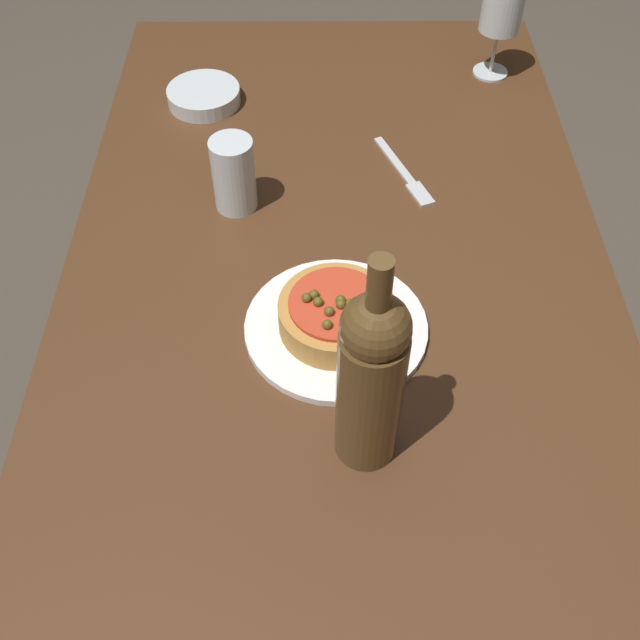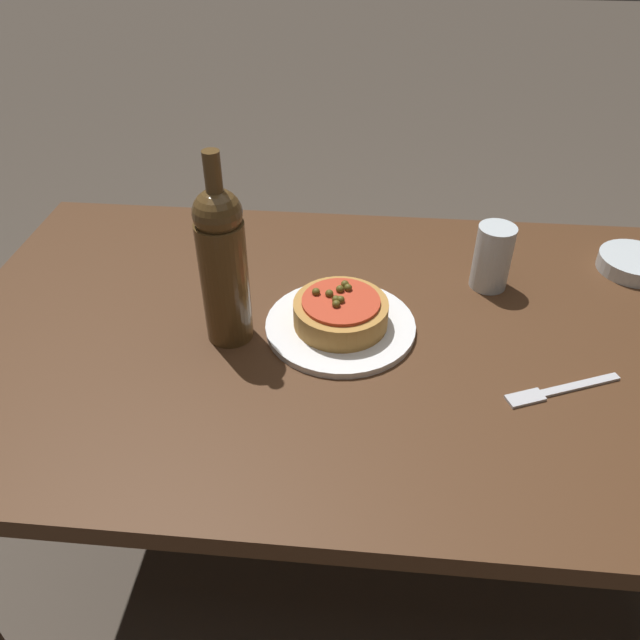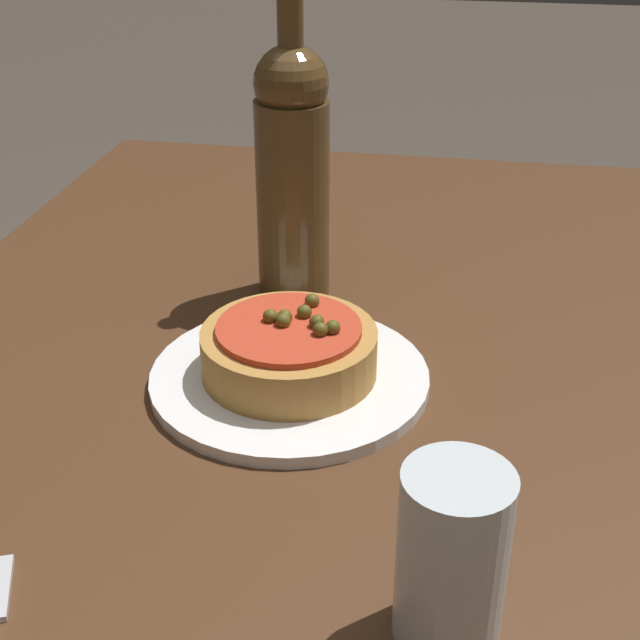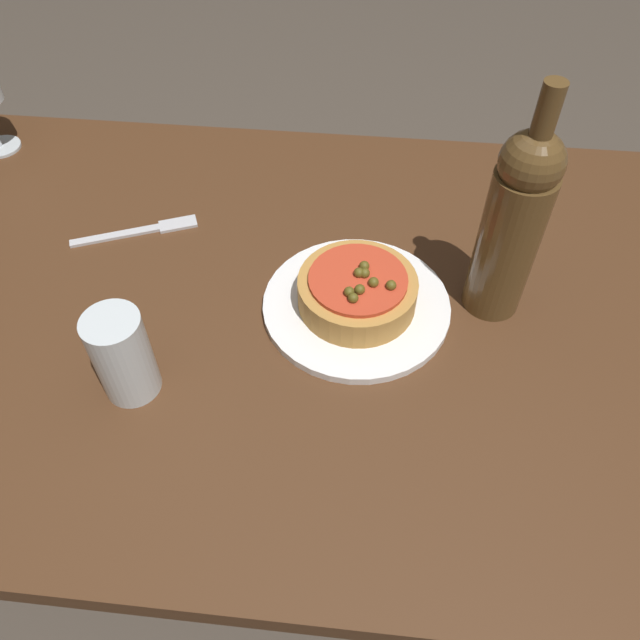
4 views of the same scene
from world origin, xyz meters
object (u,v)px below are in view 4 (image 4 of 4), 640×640
object	(u,v)px
wine_bottle	(513,223)
fork	(143,230)
dinner_plate	(356,306)
pizza	(357,291)
water_cup	(123,355)
dining_table	(294,339)

from	to	relation	value
wine_bottle	fork	size ratio (longest dim) A/B	1.76
dinner_plate	pizza	bearing A→B (deg)	-53.48
wine_bottle	fork	bearing A→B (deg)	170.06
dinner_plate	pizza	distance (m)	0.03
wine_bottle	water_cup	world-z (taller)	wine_bottle
dining_table	fork	xyz separation A→B (m)	(-0.25, 0.12, 0.09)
pizza	water_cup	xyz separation A→B (m)	(-0.27, -0.16, 0.03)
water_cup	pizza	bearing A→B (deg)	30.40
dining_table	pizza	bearing A→B (deg)	-3.40
dining_table	fork	bearing A→B (deg)	154.27
pizza	wine_bottle	world-z (taller)	wine_bottle
wine_bottle	dinner_plate	bearing A→B (deg)	-169.84
pizza	dining_table	bearing A→B (deg)	176.60
dining_table	pizza	xyz separation A→B (m)	(0.09, -0.01, 0.12)
dinner_plate	fork	distance (m)	0.36
dining_table	dinner_plate	size ratio (longest dim) A/B	5.97
water_cup	wine_bottle	bearing A→B (deg)	22.83
dinner_plate	pizza	world-z (taller)	pizza
pizza	dinner_plate	bearing A→B (deg)	126.52
water_cup	fork	distance (m)	0.30
pizza	fork	xyz separation A→B (m)	(-0.34, 0.13, -0.03)
dinner_plate	dining_table	bearing A→B (deg)	176.72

